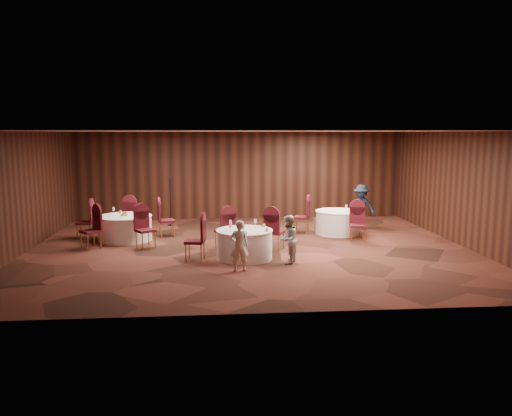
{
  "coord_description": "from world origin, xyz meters",
  "views": [
    {
      "loc": [
        -0.93,
        -13.39,
        3.15
      ],
      "look_at": [
        0.2,
        0.2,
        1.1
      ],
      "focal_mm": 35.0,
      "sensor_mm": 36.0,
      "label": 1
    }
  ],
  "objects": [
    {
      "name": "chairs_right",
      "position": [
        2.51,
        1.35,
        0.5
      ],
      "size": [
        2.03,
        2.21,
        1.0
      ],
      "color": "#3C0C14",
      "rests_on": "ground"
    },
    {
      "name": "tabletop_right",
      "position": [
        3.13,
        1.58,
        0.9
      ],
      "size": [
        0.08,
        0.08,
        0.22
      ],
      "color": "silver",
      "rests_on": "table_right"
    },
    {
      "name": "chairs_left",
      "position": [
        -3.61,
        1.39,
        0.5
      ],
      "size": [
        3.0,
        2.98,
        1.0
      ],
      "color": "#3C0C14",
      "rests_on": "ground"
    },
    {
      "name": "man_c",
      "position": [
        3.88,
        2.52,
        0.74
      ],
      "size": [
        1.09,
        1.01,
        1.47
      ],
      "primitive_type": "imported",
      "rotation": [
        0.0,
        0.0,
        5.63
      ],
      "color": "black",
      "rests_on": "ground"
    },
    {
      "name": "mic_stand",
      "position": [
        -2.46,
        3.74,
        0.48
      ],
      "size": [
        0.24,
        0.24,
        1.63
      ],
      "color": "black",
      "rests_on": "ground"
    },
    {
      "name": "table_right",
      "position": [
        2.91,
        1.8,
        0.38
      ],
      "size": [
        1.39,
        1.39,
        0.74
      ],
      "color": "white",
      "rests_on": "ground"
    },
    {
      "name": "woman_b",
      "position": [
        0.83,
        -1.65,
        0.6
      ],
      "size": [
        0.63,
        0.7,
        1.19
      ],
      "primitive_type": "imported",
      "rotation": [
        0.0,
        0.0,
        4.34
      ],
      "color": "#B5B6BA",
      "rests_on": "ground"
    },
    {
      "name": "tabletop_left",
      "position": [
        -3.6,
        1.39,
        0.82
      ],
      "size": [
        0.84,
        0.77,
        0.22
      ],
      "color": "silver",
      "rests_on": "table_left"
    },
    {
      "name": "ground",
      "position": [
        0.0,
        0.0,
        0.0
      ],
      "size": [
        12.0,
        12.0,
        0.0
      ],
      "primitive_type": "plane",
      "color": "black",
      "rests_on": "ground"
    },
    {
      "name": "tabletop_main",
      "position": [
        -0.08,
        -1.17,
        0.84
      ],
      "size": [
        1.01,
        1.09,
        0.22
      ],
      "color": "silver",
      "rests_on": "table_main"
    },
    {
      "name": "table_main",
      "position": [
        -0.2,
        -1.08,
        0.38
      ],
      "size": [
        1.43,
        1.43,
        0.74
      ],
      "color": "white",
      "rests_on": "ground"
    },
    {
      "name": "chairs_main",
      "position": [
        -0.48,
        -0.44,
        0.5
      ],
      "size": [
        2.77,
        1.91,
        1.0
      ],
      "color": "#3C0C14",
      "rests_on": "ground"
    },
    {
      "name": "table_left",
      "position": [
        -3.59,
        1.39,
        0.38
      ],
      "size": [
        1.58,
        1.58,
        0.74
      ],
      "color": "white",
      "rests_on": "ground"
    },
    {
      "name": "room_shell",
      "position": [
        0.0,
        0.0,
        1.96
      ],
      "size": [
        12.0,
        12.0,
        12.0
      ],
      "color": "silver",
      "rests_on": "ground"
    },
    {
      "name": "woman_a",
      "position": [
        -0.39,
        -2.25,
        0.6
      ],
      "size": [
        0.46,
        0.33,
        1.2
      ],
      "primitive_type": "imported",
      "rotation": [
        0.0,
        0.0,
        3.24
      ],
      "color": "silver",
      "rests_on": "ground"
    }
  ]
}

